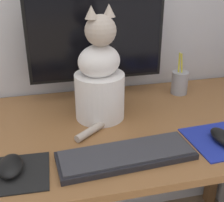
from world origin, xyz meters
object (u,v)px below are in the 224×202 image
computer_mouse_right (222,137)px  cat (100,79)px  computer_mouse_left (11,166)px  pen_cup (180,82)px  monitor (96,43)px  keyboard (127,155)px

computer_mouse_right → cat: size_ratio=0.27×
computer_mouse_left → pen_cup: (0.67, 0.39, 0.03)m
monitor → computer_mouse_left: monitor is taller
monitor → computer_mouse_right: bearing=-52.6°
keyboard → computer_mouse_left: (-0.33, 0.01, 0.01)m
computer_mouse_left → computer_mouse_right: computer_mouse_right is taller
cat → pen_cup: cat is taller
computer_mouse_left → cat: (0.30, 0.26, 0.13)m
keyboard → computer_mouse_left: computer_mouse_left is taller
computer_mouse_left → computer_mouse_right: (0.64, -0.00, 0.00)m
monitor → pen_cup: monitor is taller
keyboard → computer_mouse_right: bearing=-1.5°
cat → pen_cup: 0.41m
computer_mouse_left → computer_mouse_right: 0.64m
monitor → keyboard: bearing=-89.2°
cat → pen_cup: size_ratio=2.25×
keyboard → cat: size_ratio=1.02×
keyboard → cat: cat is taller
computer_mouse_left → monitor: bearing=52.6°
monitor → computer_mouse_right: 0.57m
keyboard → pen_cup: 0.53m
computer_mouse_left → pen_cup: 0.78m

